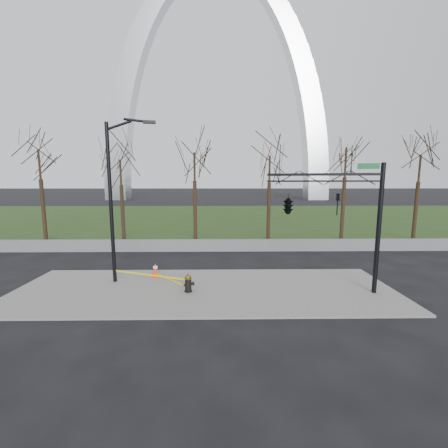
{
  "coord_description": "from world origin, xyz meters",
  "views": [
    {
      "loc": [
        0.73,
        -13.29,
        5.13
      ],
      "look_at": [
        0.95,
        2.0,
        2.94
      ],
      "focal_mm": 23.15,
      "sensor_mm": 36.0,
      "label": 1
    }
  ],
  "objects_px": {
    "traffic_cone": "(155,270)",
    "traffic_signal_mast": "(305,204)",
    "fire_hydrant": "(188,283)",
    "street_light": "(115,192)"
  },
  "relations": [
    {
      "from": "street_light",
      "to": "traffic_signal_mast",
      "type": "relative_size",
      "value": 1.37
    },
    {
      "from": "traffic_cone",
      "to": "traffic_signal_mast",
      "type": "xyz_separation_m",
      "value": [
        7.43,
        -1.64,
        3.66
      ]
    },
    {
      "from": "fire_hydrant",
      "to": "traffic_cone",
      "type": "distance_m",
      "value": 2.93
    },
    {
      "from": "fire_hydrant",
      "to": "traffic_cone",
      "type": "bearing_deg",
      "value": 117.12
    },
    {
      "from": "street_light",
      "to": "traffic_signal_mast",
      "type": "height_order",
      "value": "street_light"
    },
    {
      "from": "traffic_cone",
      "to": "traffic_signal_mast",
      "type": "bearing_deg",
      "value": -12.47
    },
    {
      "from": "traffic_cone",
      "to": "street_light",
      "type": "height_order",
      "value": "street_light"
    },
    {
      "from": "fire_hydrant",
      "to": "traffic_cone",
      "type": "xyz_separation_m",
      "value": [
        -2.0,
        2.15,
        -0.02
      ]
    },
    {
      "from": "traffic_cone",
      "to": "fire_hydrant",
      "type": "bearing_deg",
      "value": -47.02
    },
    {
      "from": "street_light",
      "to": "traffic_cone",
      "type": "bearing_deg",
      "value": 12.4
    }
  ]
}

